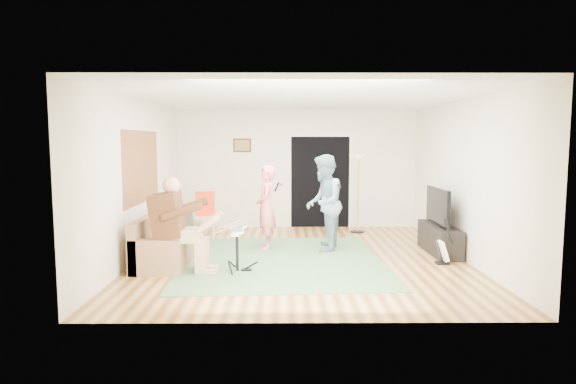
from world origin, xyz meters
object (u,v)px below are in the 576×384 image
object	(u,v)px
singer	(266,208)
guitar_spare	(443,251)
sofa	(164,246)
torchiere_lamp	(358,179)
drum_kit	(237,252)
television	(438,206)
guitarist	(324,203)
dining_chair	(205,222)
tv_cabinet	(439,239)

from	to	relation	value
singer	guitar_spare	world-z (taller)	singer
sofa	torchiere_lamp	distance (m)	4.52
drum_kit	television	size ratio (longest dim) A/B	0.60
guitar_spare	torchiere_lamp	distance (m)	3.08
torchiere_lamp	television	world-z (taller)	torchiere_lamp
sofa	television	distance (m)	4.81
guitarist	drum_kit	bearing A→B (deg)	-35.46
dining_chair	drum_kit	bearing A→B (deg)	-76.61
torchiere_lamp	tv_cabinet	bearing A→B (deg)	-59.31
tv_cabinet	television	bearing A→B (deg)	-180.00
guitar_spare	tv_cabinet	xyz separation A→B (m)	(0.19, 0.79, 0.03)
television	guitarist	bearing A→B (deg)	174.31
television	sofa	bearing A→B (deg)	-173.02
guitar_spare	dining_chair	bearing A→B (deg)	153.29
singer	television	world-z (taller)	singer
singer	torchiere_lamp	bearing A→B (deg)	127.38
drum_kit	guitar_spare	distance (m)	3.34
guitarist	dining_chair	distance (m)	2.65
torchiere_lamp	dining_chair	bearing A→B (deg)	-168.66
guitar_spare	sofa	bearing A→B (deg)	177.33
drum_kit	guitar_spare	xyz separation A→B (m)	(3.31, 0.44, -0.08)
sofa	guitarist	size ratio (longest dim) A/B	1.08
guitarist	dining_chair	size ratio (longest dim) A/B	1.83
drum_kit	torchiere_lamp	distance (m)	4.05
sofa	dining_chair	bearing A→B (deg)	78.72
guitar_spare	dining_chair	size ratio (longest dim) A/B	0.79
guitarist	guitar_spare	world-z (taller)	guitarist
television	torchiere_lamp	bearing A→B (deg)	119.61
sofa	singer	xyz separation A→B (m)	(1.67, 0.91, 0.52)
tv_cabinet	guitarist	bearing A→B (deg)	174.45
singer	dining_chair	bearing A→B (deg)	-130.32
dining_chair	television	xyz separation A→B (m)	(4.35, -1.33, 0.51)
sofa	singer	bearing A→B (deg)	28.74
dining_chair	television	world-z (taller)	television
dining_chair	tv_cabinet	world-z (taller)	dining_chair
television	dining_chair	bearing A→B (deg)	163.07
guitarist	torchiere_lamp	bearing A→B (deg)	163.03
drum_kit	torchiere_lamp	bearing A→B (deg)	53.99
drum_kit	singer	distance (m)	1.68
guitar_spare	tv_cabinet	world-z (taller)	guitar_spare
guitarist	torchiere_lamp	distance (m)	2.01
dining_chair	singer	bearing A→B (deg)	-43.70
singer	guitar_spare	distance (m)	3.18
singer	tv_cabinet	size ratio (longest dim) A/B	1.11
guitarist	torchiere_lamp	world-z (taller)	guitarist
guitar_spare	television	bearing A→B (deg)	79.73
guitarist	television	size ratio (longest dim) A/B	1.53
guitar_spare	singer	bearing A→B (deg)	158.90
guitarist	tv_cabinet	distance (m)	2.16
sofa	singer	size ratio (longest dim) A/B	1.22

